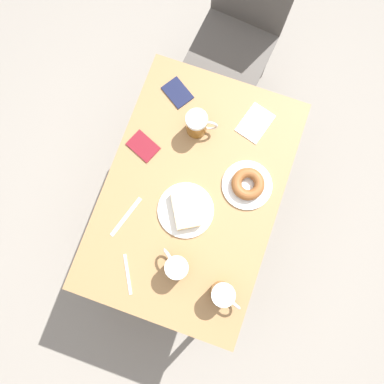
# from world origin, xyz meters

# --- Properties ---
(ground_plane) EXTENTS (8.00, 8.00, 0.00)m
(ground_plane) POSITION_xyz_m (0.00, 0.00, 0.00)
(ground_plane) COLOR gray
(table) EXTENTS (0.72, 1.09, 0.72)m
(table) POSITION_xyz_m (0.00, 0.00, 0.66)
(table) COLOR #997044
(table) RESTS_ON ground_plane
(chair) EXTENTS (0.44, 0.44, 0.87)m
(chair) POSITION_xyz_m (-0.06, 0.93, 0.53)
(chair) COLOR #514C47
(chair) RESTS_ON ground_plane
(plate_with_cake) EXTENTS (0.23, 0.23, 0.05)m
(plate_with_cake) POSITION_xyz_m (0.00, -0.08, 0.74)
(plate_with_cake) COLOR white
(plate_with_cake) RESTS_ON table
(plate_with_donut) EXTENTS (0.21, 0.21, 0.05)m
(plate_with_donut) POSITION_xyz_m (0.21, 0.11, 0.75)
(plate_with_donut) COLOR white
(plate_with_donut) RESTS_ON table
(beer_mug_left) EXTENTS (0.13, 0.09, 0.13)m
(beer_mug_left) POSITION_xyz_m (-0.07, 0.27, 0.79)
(beer_mug_left) COLOR #8C5619
(beer_mug_left) RESTS_ON table
(beer_mug_center) EXTENTS (0.12, 0.10, 0.13)m
(beer_mug_center) POSITION_xyz_m (0.04, -0.30, 0.79)
(beer_mug_center) COLOR #8C5619
(beer_mug_center) RESTS_ON table
(beer_mug_right) EXTENTS (0.13, 0.09, 0.13)m
(beer_mug_right) POSITION_xyz_m (0.25, -0.34, 0.79)
(beer_mug_right) COLOR #8C5619
(beer_mug_right) RESTS_ON table
(napkin_folded) EXTENTS (0.15, 0.18, 0.00)m
(napkin_folded) POSITION_xyz_m (0.16, 0.38, 0.73)
(napkin_folded) COLOR white
(napkin_folded) RESTS_ON table
(fork) EXTENTS (0.09, 0.15, 0.00)m
(fork) POSITION_xyz_m (-0.13, -0.40, 0.73)
(fork) COLOR silver
(fork) RESTS_ON table
(knife) EXTENTS (0.07, 0.19, 0.00)m
(knife) POSITION_xyz_m (-0.22, -0.19, 0.73)
(knife) COLOR silver
(knife) RESTS_ON table
(passport_near_edge) EXTENTS (0.15, 0.13, 0.01)m
(passport_near_edge) POSITION_xyz_m (-0.26, 0.12, 0.73)
(passport_near_edge) COLOR maroon
(passport_near_edge) RESTS_ON table
(passport_far_edge) EXTENTS (0.15, 0.14, 0.01)m
(passport_far_edge) POSITION_xyz_m (-0.21, 0.40, 0.73)
(passport_far_edge) COLOR #141938
(passport_far_edge) RESTS_ON table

